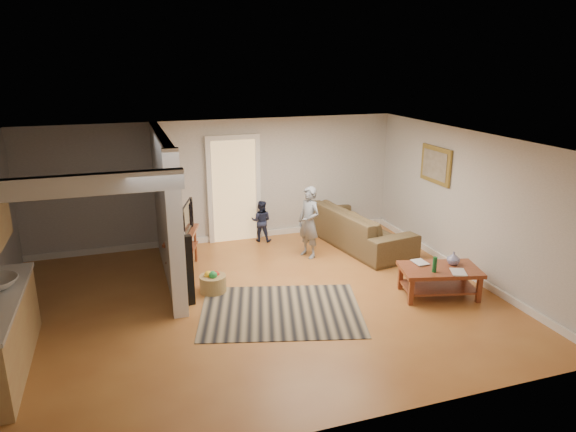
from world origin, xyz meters
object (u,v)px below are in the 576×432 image
object	(u,v)px
tv_console	(182,237)
speaker_right	(180,246)
sofa	(357,245)
coffee_table	(440,274)
child	(308,256)
toy_basket	(213,283)
speaker_left	(189,270)
toddler	(262,241)

from	to	relation	value
tv_console	speaker_right	size ratio (longest dim) A/B	1.12
sofa	coffee_table	world-z (taller)	coffee_table
sofa	speaker_right	distance (m)	3.67
child	toy_basket	bearing A→B (deg)	-87.07
tv_console	child	xyz separation A→B (m)	(2.36, 0.03, -0.66)
speaker_left	toy_basket	world-z (taller)	speaker_left
speaker_left	tv_console	bearing A→B (deg)	81.87
sofa	tv_console	world-z (taller)	tv_console
sofa	child	world-z (taller)	child
speaker_left	speaker_right	size ratio (longest dim) A/B	1.02
coffee_table	speaker_left	world-z (taller)	speaker_left
sofa	speaker_right	world-z (taller)	speaker_right
coffee_table	speaker_left	xyz separation A→B (m)	(-3.82, 0.94, 0.19)
coffee_table	toddler	xyz separation A→B (m)	(-2.02, 3.37, -0.37)
speaker_left	speaker_right	bearing A→B (deg)	84.57
coffee_table	tv_console	distance (m)	4.37
sofa	speaker_left	size ratio (longest dim) A/B	2.33
sofa	toy_basket	world-z (taller)	toy_basket
child	toddler	size ratio (longest dim) A/B	1.58
sofa	toy_basket	bearing A→B (deg)	102.54
child	tv_console	bearing A→B (deg)	-112.36
speaker_right	child	distance (m)	2.49
speaker_right	toddler	distance (m)	2.29
sofa	child	distance (m)	1.21
child	sofa	bearing A→B (deg)	80.58
toddler	speaker_left	bearing A→B (deg)	79.64
tv_console	toddler	world-z (taller)	tv_console
speaker_left	speaker_right	xyz separation A→B (m)	(0.00, 1.13, -0.01)
toy_basket	speaker_left	bearing A→B (deg)	-141.50
sofa	coffee_table	xyz separation A→B (m)	(0.22, -2.53, 0.37)
speaker_right	sofa	bearing A→B (deg)	11.22
child	coffee_table	bearing A→B (deg)	8.74
coffee_table	tv_console	bearing A→B (deg)	149.51
tv_console	coffee_table	bearing A→B (deg)	-13.19
speaker_right	toy_basket	size ratio (longest dim) A/B	2.55
sofa	coffee_table	distance (m)	2.57
sofa	speaker_right	xyz separation A→B (m)	(-3.60, -0.46, 0.55)
toy_basket	child	size ratio (longest dim) A/B	0.31
tv_console	speaker_left	bearing A→B (deg)	-75.39
speaker_right	toy_basket	xyz separation A→B (m)	(0.40, -0.82, -0.39)
toy_basket	sofa	bearing A→B (deg)	21.73
speaker_right	toddler	size ratio (longest dim) A/B	1.27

